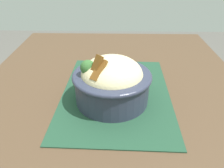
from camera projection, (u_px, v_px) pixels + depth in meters
table at (112, 112)px, 0.68m from camera, size 1.04×0.81×0.78m
placemat at (116, 93)px, 0.63m from camera, size 0.43×0.31×0.00m
bowl at (112, 81)px, 0.57m from camera, size 0.21×0.21×0.14m
fork at (118, 72)px, 0.74m from camera, size 0.05×0.13×0.00m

